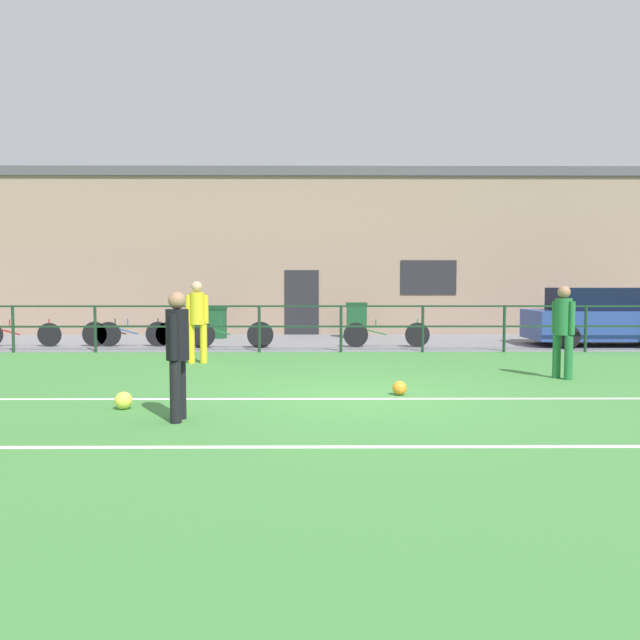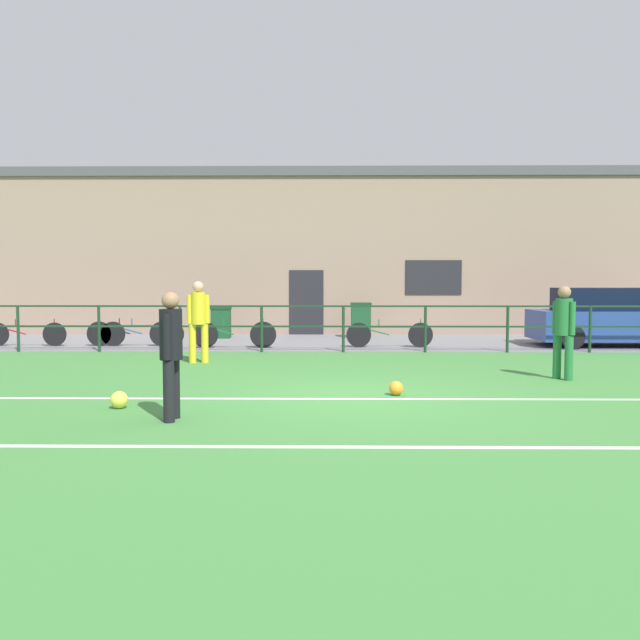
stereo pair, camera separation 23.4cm
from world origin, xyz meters
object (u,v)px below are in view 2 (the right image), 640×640
Objects in this scene: player_winger at (198,317)px; bicycle_parked_2 at (389,334)px; player_striker at (564,326)px; soccer_ball_match at (119,400)px; bicycle_parked_4 at (234,334)px; trash_bin_1 at (361,320)px; player_goalkeeper at (171,348)px; trash_bin_0 at (221,322)px; bicycle_parked_1 at (26,334)px; bicycle_parked_0 at (130,333)px; bicycle_parked_3 at (142,333)px; parked_car_red at (613,318)px; soccer_ball_spare at (396,388)px.

player_winger reaches higher than bicycle_parked_2.
soccer_ball_match is (-6.97, -2.63, -0.82)m from player_striker.
player_striker is 8.32m from bicycle_parked_4.
player_striker is 8.67m from trash_bin_1.
bicycle_parked_2 is 2.10× the size of trash_bin_1.
player_striker is 6.97× the size of soccer_ball_match.
trash_bin_0 is (-1.30, 11.30, -0.41)m from player_goalkeeper.
bicycle_parked_1 is 2.27× the size of trash_bin_0.
bicycle_parked_4 reaches higher than bicycle_parked_0.
bicycle_parked_4 is at bearing -159.72° from player_striker.
bicycle_parked_4 is (-0.49, 8.44, -0.54)m from player_goalkeeper.
trash_bin_0 reaches higher than bicycle_parked_3.
player_winger is at bearing -85.07° from trash_bin_0.
player_striker is 0.39× the size of parked_car_red.
trash_bin_1 is at bearing 102.02° from bicycle_parked_2.
player_goalkeeper reaches higher than soccer_ball_spare.
soccer_ball_match is at bearing -126.05° from player_goalkeeper.
bicycle_parked_2 is at bearing -77.98° from trash_bin_1.
bicycle_parked_4 is (-3.46, 6.69, 0.26)m from soccer_ball_spare.
player_winger is at bearing -56.33° from bicycle_parked_3.
bicycle_parked_2 is at bearing -175.53° from parked_car_red.
player_goalkeeper is 1.49× the size of trash_bin_1.
player_goalkeeper is 9.33m from bicycle_parked_2.
bicycle_parked_0 reaches higher than bicycle_parked_1.
soccer_ball_spare is 6.90m from bicycle_parked_2.
soccer_ball_match is 0.22× the size of trash_bin_1.
soccer_ball_spare is 10.47m from trash_bin_0.
player_striker is at bearing -120.96° from parked_car_red.
bicycle_parked_3 is (-2.08, 8.11, 0.24)m from soccer_ball_match.
parked_car_red is at bearing 3.72° from bicycle_parked_4.
bicycle_parked_0 is at bearing 0.00° from bicycle_parked_1.
player_goalkeeper is 5.62m from player_winger.
bicycle_parked_1 is at bearing -146.19° from player_striker.
bicycle_parked_0 is (-3.29, 8.83, -0.55)m from player_goalkeeper.
player_winger is at bearing -139.79° from player_striker.
player_winger is at bearing 88.93° from soccer_ball_match.
bicycle_parked_2 is at bearing 173.77° from player_striker.
parked_car_red is 4.47× the size of trash_bin_0.
soccer_ball_spare is at bearing -131.74° from parked_car_red.
bicycle_parked_0 is 2.79m from bicycle_parked_1.
bicycle_parked_4 is at bearing -174.13° from player_goalkeeper.
soccer_ball_spare is 9.45m from bicycle_parked_0.
bicycle_parked_0 is 1.05× the size of bicycle_parked_3.
bicycle_parked_1 is at bearing -179.04° from parked_car_red.
bicycle_parked_4 reaches higher than bicycle_parked_3.
bicycle_parked_2 reaches higher than bicycle_parked_1.
bicycle_parked_1 is (-5.18, 8.11, 0.23)m from soccer_ball_match.
player_striker is 10.87m from bicycle_parked_0.
bicycle_parked_4 is 2.29× the size of trash_bin_0.
trash_bin_1 reaches higher than bicycle_parked_4.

